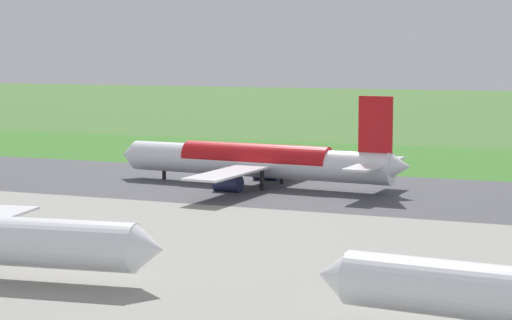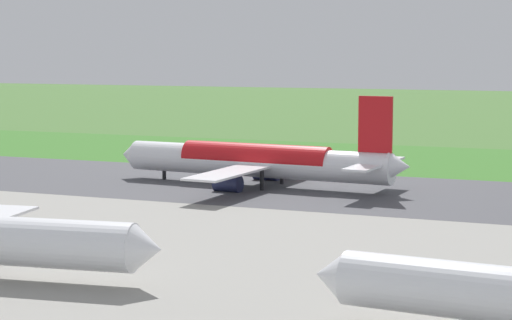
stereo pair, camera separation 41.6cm
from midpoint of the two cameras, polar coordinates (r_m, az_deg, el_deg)
The scene contains 6 objects.
ground_plane at distance 157.94m, azimuth -0.78°, elevation -1.58°, with size 800.00×800.00×0.00m, color #477233.
runway_asphalt at distance 157.93m, azimuth -0.78°, elevation -1.57°, with size 600.00×41.48×0.06m, color #47474C.
grass_verge_foreground at distance 191.19m, azimuth 3.32°, elevation -0.13°, with size 600.00×80.00×0.04m, color #3C782B.
airliner_main at distance 156.25m, azimuth 0.20°, elevation -0.06°, with size 54.15×44.31×15.88m.
no_stopping_sign at distance 192.47m, azimuth 4.19°, elevation 0.35°, with size 0.60×0.10×2.49m.
traffic_cone_orange at distance 189.00m, azimuth 2.50°, elevation -0.12°, with size 0.40×0.40×0.55m, color orange.
Camera 2 is at (-59.98, 144.30, 22.95)m, focal length 64.65 mm.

